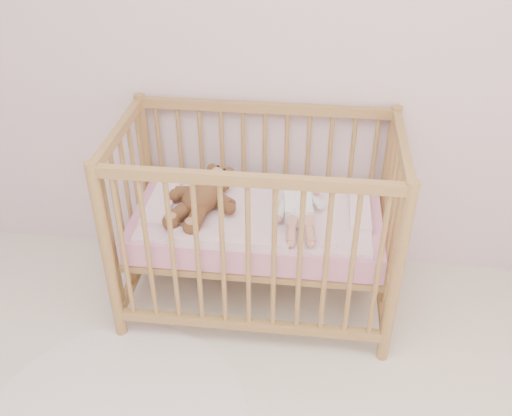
# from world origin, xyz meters

# --- Properties ---
(wall_back) EXTENTS (4.00, 0.02, 2.70)m
(wall_back) POSITION_xyz_m (0.00, 2.00, 1.35)
(wall_back) COLOR beige
(wall_back) RESTS_ON floor
(crib) EXTENTS (1.36, 0.76, 1.00)m
(crib) POSITION_xyz_m (0.06, 1.60, 0.50)
(crib) COLOR #A47B45
(crib) RESTS_ON floor
(mattress) EXTENTS (1.22, 0.62, 0.13)m
(mattress) POSITION_xyz_m (0.06, 1.60, 0.49)
(mattress) COLOR pink
(mattress) RESTS_ON crib
(blanket) EXTENTS (1.10, 0.58, 0.06)m
(blanket) POSITION_xyz_m (0.06, 1.60, 0.56)
(blanket) COLOR pink
(blanket) RESTS_ON mattress
(baby) EXTENTS (0.30, 0.53, 0.12)m
(baby) POSITION_xyz_m (0.26, 1.58, 0.64)
(baby) COLOR white
(baby) RESTS_ON blanket
(teddy_bear) EXTENTS (0.51, 0.61, 0.15)m
(teddy_bear) POSITION_xyz_m (-0.21, 1.58, 0.65)
(teddy_bear) COLOR brown
(teddy_bear) RESTS_ON blanket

